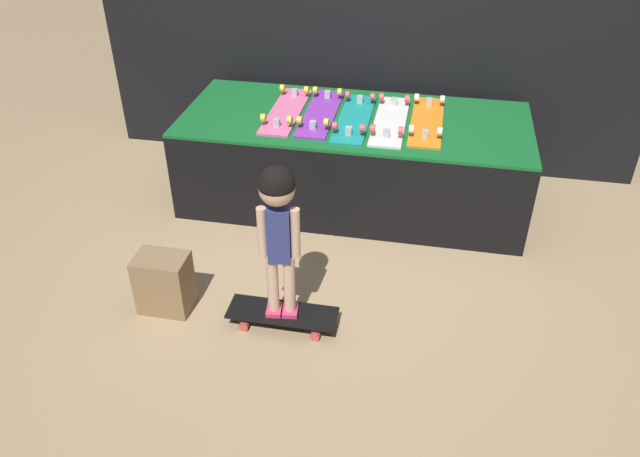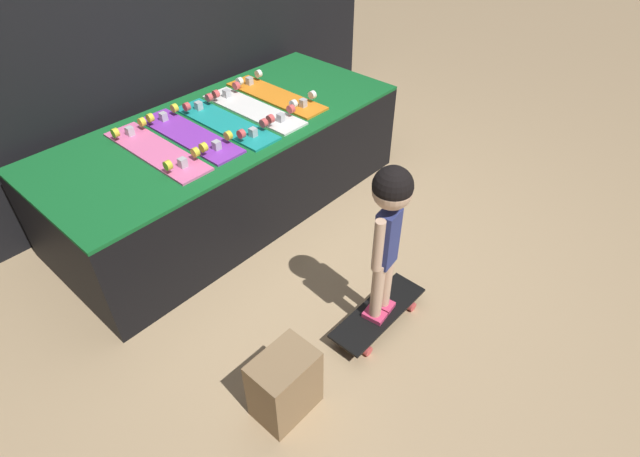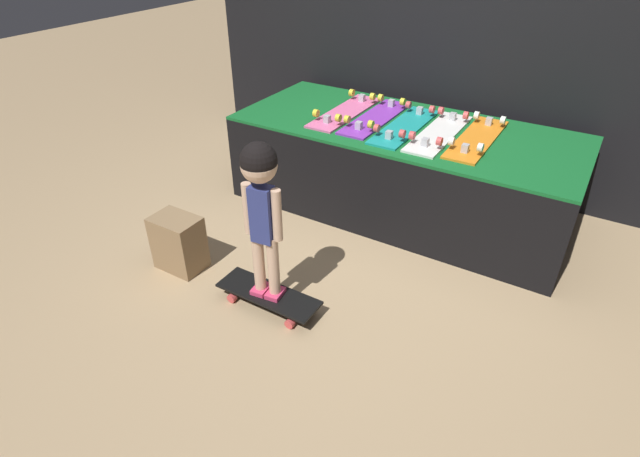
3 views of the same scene
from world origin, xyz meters
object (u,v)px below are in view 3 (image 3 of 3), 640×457
child (261,194)px  skateboard_purple_on_rack (376,117)px  storage_box (179,243)px  skateboard_on_floor (268,295)px  skateboard_pink_on_rack (345,111)px  skateboard_orange_on_rack (477,138)px  skateboard_teal_on_rack (405,125)px  skateboard_white_on_rack (439,132)px

child → skateboard_purple_on_rack: bearing=85.0°
skateboard_purple_on_rack → storage_box: bearing=-113.9°
skateboard_on_floor → child: bearing=-90.0°
skateboard_on_floor → skateboard_pink_on_rack: bearing=102.1°
skateboard_on_floor → child: (0.00, -0.00, 0.65)m
skateboard_pink_on_rack → skateboard_orange_on_rack: (0.96, 0.01, 0.00)m
skateboard_purple_on_rack → skateboard_on_floor: (0.06, -1.41, -0.58)m
skateboard_purple_on_rack → skateboard_orange_on_rack: (0.72, 0.01, 0.00)m
child → skateboard_pink_on_rack: bearing=94.7°
skateboard_teal_on_rack → skateboard_white_on_rack: 0.24m
skateboard_white_on_rack → skateboard_orange_on_rack: bearing=9.1°
storage_box → skateboard_orange_on_rack: bearing=46.3°
skateboard_teal_on_rack → skateboard_on_floor: bearing=-97.4°
skateboard_white_on_rack → storage_box: skateboard_white_on_rack is taller
skateboard_purple_on_rack → skateboard_teal_on_rack: same height
skateboard_pink_on_rack → skateboard_white_on_rack: same height
skateboard_pink_on_rack → child: 1.44m
skateboard_white_on_rack → skateboard_on_floor: bearing=-106.8°
skateboard_teal_on_rack → skateboard_orange_on_rack: 0.48m
skateboard_pink_on_rack → skateboard_orange_on_rack: bearing=0.8°
skateboard_teal_on_rack → skateboard_white_on_rack: size_ratio=1.00×
skateboard_white_on_rack → child: size_ratio=0.88×
skateboard_orange_on_rack → skateboard_white_on_rack: bearing=-170.9°
skateboard_purple_on_rack → child: 1.41m
skateboard_teal_on_rack → storage_box: size_ratio=2.25×
skateboard_purple_on_rack → skateboard_teal_on_rack: 0.24m
skateboard_orange_on_rack → skateboard_on_floor: (-0.66, -1.42, -0.58)m
skateboard_pink_on_rack → skateboard_purple_on_rack: size_ratio=1.00×
skateboard_teal_on_rack → child: bearing=-97.4°
skateboard_pink_on_rack → skateboard_teal_on_rack: 0.48m
skateboard_purple_on_rack → child: (0.06, -1.41, 0.07)m
child → skateboard_white_on_rack: bearing=65.7°
skateboard_teal_on_rack → skateboard_orange_on_rack: (0.48, 0.05, 0.00)m
skateboard_orange_on_rack → skateboard_on_floor: bearing=-114.9°
skateboard_white_on_rack → skateboard_orange_on_rack: (0.24, 0.04, 0.00)m
child → skateboard_on_floor: bearing=82.5°
child → storage_box: child is taller
skateboard_white_on_rack → skateboard_orange_on_rack: same height
skateboard_pink_on_rack → child: (0.30, -1.40, 0.07)m
skateboard_pink_on_rack → storage_box: bearing=-105.3°
skateboard_orange_on_rack → child: size_ratio=0.88×
skateboard_purple_on_rack → skateboard_pink_on_rack: bearing=-177.9°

